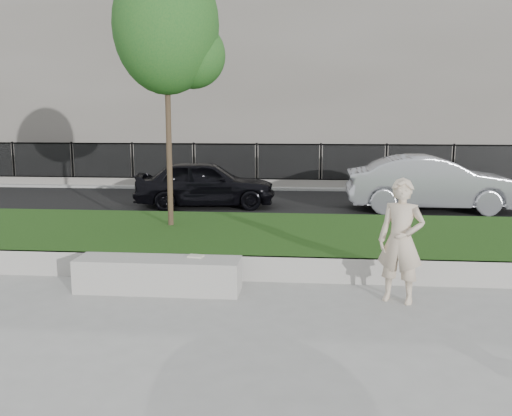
# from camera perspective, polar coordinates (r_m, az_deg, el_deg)

# --- Properties ---
(ground) EXTENTS (90.00, 90.00, 0.00)m
(ground) POSITION_cam_1_polar(r_m,az_deg,el_deg) (8.09, -3.70, -9.32)
(ground) COLOR gray
(ground) RESTS_ON ground
(grass_bank) EXTENTS (34.00, 4.00, 0.40)m
(grass_bank) POSITION_cam_1_polar(r_m,az_deg,el_deg) (10.90, -1.22, -3.29)
(grass_bank) COLOR black
(grass_bank) RESTS_ON ground
(grass_kerb) EXTENTS (34.00, 0.08, 0.40)m
(grass_kerb) POSITION_cam_1_polar(r_m,az_deg,el_deg) (9.02, -2.66, -6.01)
(grass_kerb) COLOR #9B9891
(grass_kerb) RESTS_ON ground
(street) EXTENTS (34.00, 7.00, 0.04)m
(street) POSITION_cam_1_polar(r_m,az_deg,el_deg) (16.32, 1.02, 0.31)
(street) COLOR black
(street) RESTS_ON ground
(far_pavement) EXTENTS (34.00, 3.00, 0.12)m
(far_pavement) POSITION_cam_1_polar(r_m,az_deg,el_deg) (20.76, 1.98, 2.37)
(far_pavement) COLOR gray
(far_pavement) RESTS_ON ground
(iron_fence) EXTENTS (32.00, 0.30, 1.50)m
(iron_fence) POSITION_cam_1_polar(r_m,az_deg,el_deg) (19.71, 1.81, 3.41)
(iron_fence) COLOR slate
(iron_fence) RESTS_ON far_pavement
(building_facade) EXTENTS (34.00, 10.00, 10.00)m
(building_facade) POSITION_cam_1_polar(r_m,az_deg,el_deg) (27.70, 2.94, 14.35)
(building_facade) COLOR #655F58
(building_facade) RESTS_ON ground
(stone_bench) EXTENTS (2.42, 0.60, 0.49)m
(stone_bench) POSITION_cam_1_polar(r_m,az_deg,el_deg) (8.59, -9.72, -6.59)
(stone_bench) COLOR #9B9891
(stone_bench) RESTS_ON ground
(man) EXTENTS (0.74, 0.62, 1.73)m
(man) POSITION_cam_1_polar(r_m,az_deg,el_deg) (8.10, 14.29, -3.21)
(man) COLOR beige
(man) RESTS_ON ground
(book) EXTENTS (0.24, 0.19, 0.03)m
(book) POSITION_cam_1_polar(r_m,az_deg,el_deg) (8.53, -6.04, -4.81)
(book) COLOR beige
(book) RESTS_ON stone_bench
(young_tree) EXTENTS (2.12, 2.03, 5.19)m
(young_tree) POSITION_cam_1_polar(r_m,az_deg,el_deg) (11.47, -8.55, 17.19)
(young_tree) COLOR #38281C
(young_tree) RESTS_ON grass_bank
(car_dark) EXTENTS (4.01, 2.02, 1.31)m
(car_dark) POSITION_cam_1_polar(r_m,az_deg,el_deg) (15.84, -5.10, 2.47)
(car_dark) COLOR black
(car_dark) RESTS_ON street
(car_silver) EXTENTS (4.46, 1.56, 1.47)m
(car_silver) POSITION_cam_1_polar(r_m,az_deg,el_deg) (15.83, 17.20, 2.37)
(car_silver) COLOR #9EA0A7
(car_silver) RESTS_ON street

